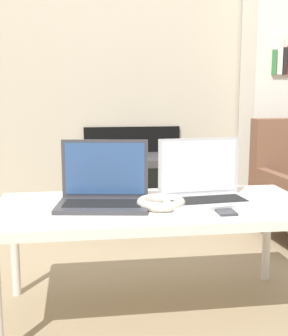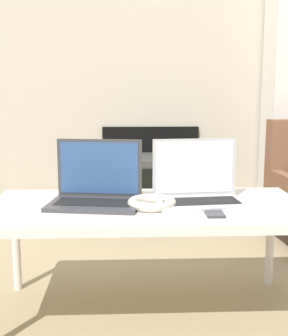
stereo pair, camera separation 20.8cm
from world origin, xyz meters
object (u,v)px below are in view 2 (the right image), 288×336
object	(u,v)px
laptop_left	(96,190)
headphones	(152,203)
phone	(213,212)
tv	(152,187)
laptop_right	(198,189)

from	to	relation	value
laptop_left	headphones	world-z (taller)	laptop_left
phone	tv	size ratio (longest dim) A/B	0.29
laptop_right	laptop_left	bearing A→B (deg)	174.62
laptop_left	phone	bearing A→B (deg)	-10.92
laptop_left	tv	distance (m)	1.42
laptop_left	laptop_right	distance (m)	0.40
laptop_left	tv	size ratio (longest dim) A/B	0.76
laptop_right	phone	world-z (taller)	laptop_right
laptop_left	phone	world-z (taller)	laptop_left
phone	tv	distance (m)	1.54
headphones	laptop_left	bearing A→B (deg)	162.55
laptop_left	tv	xyz separation A→B (m)	(0.30, 1.36, -0.29)
laptop_left	phone	xyz separation A→B (m)	(0.43, -0.15, -0.05)
tv	laptop_left	bearing A→B (deg)	-102.50
laptop_left	laptop_right	size ratio (longest dim) A/B	1.03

